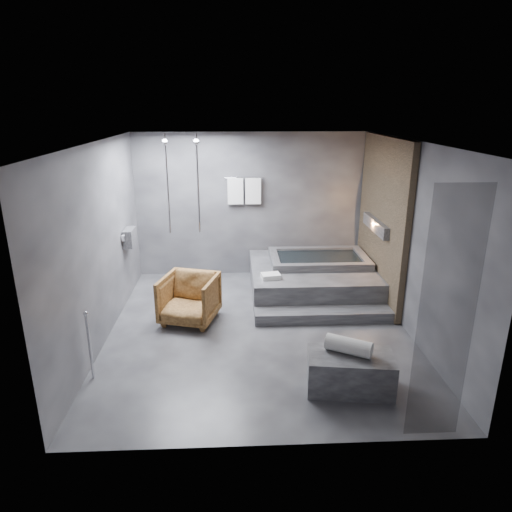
{
  "coord_description": "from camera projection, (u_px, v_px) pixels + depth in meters",
  "views": [
    {
      "loc": [
        -0.34,
        -6.26,
        3.29
      ],
      "look_at": [
        -0.02,
        0.3,
        1.09
      ],
      "focal_mm": 32.0,
      "sensor_mm": 36.0,
      "label": 1
    }
  ],
  "objects": [
    {
      "name": "rolled_towel",
      "position": [
        349.0,
        346.0,
        5.42
      ],
      "size": [
        0.58,
        0.44,
        0.2
      ],
      "primitive_type": "cylinder",
      "rotation": [
        0.0,
        1.57,
        -0.52
      ],
      "color": "silver",
      "rests_on": "concrete_bench"
    },
    {
      "name": "deck_towel",
      "position": [
        271.0,
        276.0,
        7.66
      ],
      "size": [
        0.34,
        0.27,
        0.08
      ],
      "primitive_type": "cube",
      "rotation": [
        0.0,
        0.0,
        0.16
      ],
      "color": "white",
      "rests_on": "tub_deck"
    },
    {
      "name": "tub_deck",
      "position": [
        312.0,
        279.0,
        8.33
      ],
      "size": [
        2.2,
        2.0,
        0.5
      ],
      "primitive_type": "cube",
      "color": "#2E2E30",
      "rests_on": "ground"
    },
    {
      "name": "driftwood_chair",
      "position": [
        189.0,
        299.0,
        7.16
      ],
      "size": [
        1.01,
        1.03,
        0.76
      ],
      "primitive_type": "imported",
      "rotation": [
        0.0,
        0.0,
        -0.28
      ],
      "color": "#482B12",
      "rests_on": "ground"
    },
    {
      "name": "room",
      "position": [
        285.0,
        216.0,
        6.69
      ],
      "size": [
        5.0,
        5.04,
        2.82
      ],
      "color": "#29292C",
      "rests_on": "ground"
    },
    {
      "name": "concrete_bench",
      "position": [
        350.0,
        372.0,
        5.48
      ],
      "size": [
        1.08,
        0.69,
        0.46
      ],
      "primitive_type": "cube",
      "rotation": [
        0.0,
        0.0,
        -0.14
      ],
      "color": "#2F3032",
      "rests_on": "ground"
    },
    {
      "name": "tub_step",
      "position": [
        323.0,
        315.0,
        7.27
      ],
      "size": [
        2.2,
        0.36,
        0.18
      ],
      "primitive_type": "cube",
      "color": "#2E2E30",
      "rests_on": "ground"
    }
  ]
}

